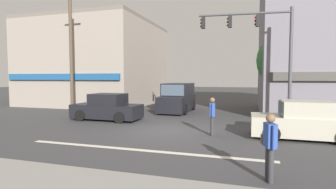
{
  "coord_description": "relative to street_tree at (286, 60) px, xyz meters",
  "views": [
    {
      "loc": [
        3.54,
        -11.83,
        2.53
      ],
      "look_at": [
        -0.68,
        2.0,
        1.6
      ],
      "focal_mm": 28.0,
      "sensor_mm": 36.0,
      "label": 1
    }
  ],
  "objects": [
    {
      "name": "traffic_light_mast",
      "position": [
        -1.58,
        -4.24,
        0.61
      ],
      "size": [
        4.87,
        0.64,
        6.2
      ],
      "color": "#47474C",
      "rests_on": "ground"
    },
    {
      "name": "street_tree",
      "position": [
        0.0,
        0.0,
        0.0
      ],
      "size": [
        3.75,
        3.75,
        5.58
      ],
      "color": "#4C3823",
      "rests_on": "ground"
    },
    {
      "name": "building_left_block",
      "position": [
        -16.76,
        3.99,
        0.24
      ],
      "size": [
        11.03,
        11.18,
        7.87
      ],
      "color": "gray",
      "rests_on": "ground"
    },
    {
      "name": "pedestrian_mid_crossing",
      "position": [
        -3.85,
        -7.81,
        -2.75
      ],
      "size": [
        0.28,
        0.56,
        1.67
      ],
      "color": "#333338",
      "rests_on": "ground"
    },
    {
      "name": "utility_pole_far_right",
      "position": [
        2.34,
        2.59,
        0.67
      ],
      "size": [
        1.4,
        0.22,
        8.43
      ],
      "color": "brown",
      "rests_on": "ground"
    },
    {
      "name": "utility_pole_near_left",
      "position": [
        -13.87,
        -4.04,
        0.68
      ],
      "size": [
        1.4,
        0.22,
        8.45
      ],
      "color": "brown",
      "rests_on": "ground"
    },
    {
      "name": "sedan_crossing_center",
      "position": [
        -10.43,
        -5.35,
        -2.98
      ],
      "size": [
        4.11,
        1.9,
        1.58
      ],
      "color": "black",
      "rests_on": "ground"
    },
    {
      "name": "van_crossing_leftbound",
      "position": [
        -7.39,
        -0.35,
        -2.69
      ],
      "size": [
        2.05,
        4.61,
        2.11
      ],
      "color": "black",
      "rests_on": "ground"
    },
    {
      "name": "lane_marking_stripe",
      "position": [
        -5.93,
        -10.85,
        -3.69
      ],
      "size": [
        9.0,
        0.24,
        0.01
      ],
      "primitive_type": "cube",
      "color": "silver",
      "rests_on": "ground"
    },
    {
      "name": "ground_plane",
      "position": [
        -5.93,
        -7.35,
        -3.69
      ],
      "size": [
        120.0,
        120.0,
        0.0
      ],
      "primitive_type": "plane",
      "color": "#3D3D3F"
    },
    {
      "name": "sedan_parked_curbside",
      "position": [
        -0.16,
        -7.33,
        -2.98
      ],
      "size": [
        4.11,
        1.9,
        1.58
      ],
      "color": "#B7B29E",
      "rests_on": "ground"
    },
    {
      "name": "pedestrian_foreground_with_bag",
      "position": [
        -1.86,
        -12.5,
        -2.74
      ],
      "size": [
        0.36,
        0.69,
        1.67
      ],
      "color": "#333338",
      "rests_on": "ground"
    }
  ]
}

